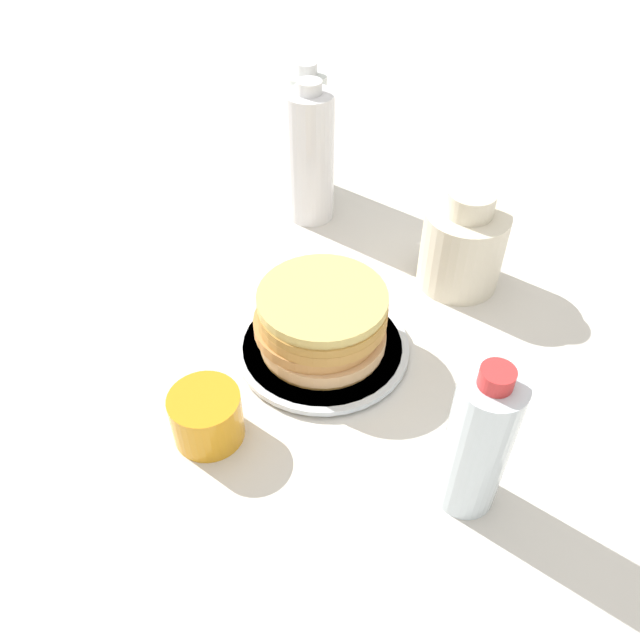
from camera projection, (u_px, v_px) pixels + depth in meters
name	position (u px, v px, depth m)	size (l,w,h in m)	color
ground_plane	(321.00, 335.00, 0.82)	(4.00, 4.00, 0.00)	silver
plate	(320.00, 347.00, 0.79)	(0.22, 0.22, 0.01)	silver
pancake_stack	(321.00, 321.00, 0.76)	(0.17, 0.16, 0.08)	#BB863B
juice_glass	(207.00, 416.00, 0.68)	(0.08, 0.08, 0.06)	orange
cream_jug	(463.00, 245.00, 0.86)	(0.11, 0.11, 0.15)	beige
water_bottle_near	(311.00, 157.00, 0.95)	(0.07, 0.07, 0.22)	white
water_bottle_mid	(310.00, 133.00, 1.02)	(0.06, 0.06, 0.21)	silver
water_bottle_far	(478.00, 443.00, 0.59)	(0.06, 0.06, 0.19)	silver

